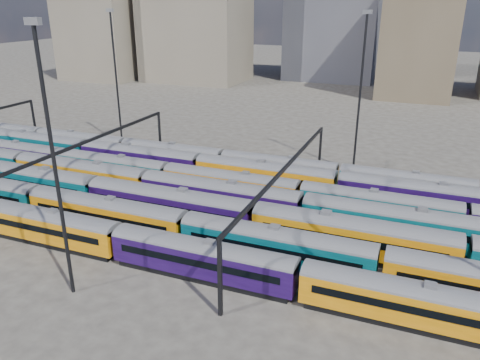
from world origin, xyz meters
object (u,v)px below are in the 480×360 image
at_px(mast_2, 53,157).
at_px(rake_1, 106,211).
at_px(rake_2, 169,202).
at_px(rake_0, 118,238).

bearing_deg(mast_2, rake_1, 111.30).
xyz_separation_m(rake_2, mast_2, (-1.28, -17.00, 11.00)).
height_order(rake_0, mast_2, mast_2).
relative_size(rake_0, mast_2, 4.77).
relative_size(rake_1, mast_2, 4.21).
bearing_deg(mast_2, rake_2, 85.71).
height_order(rake_2, mast_2, mast_2).
bearing_deg(rake_1, mast_2, -68.70).
bearing_deg(mast_2, rake_0, 85.50).
bearing_deg(rake_2, mast_2, -94.29).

